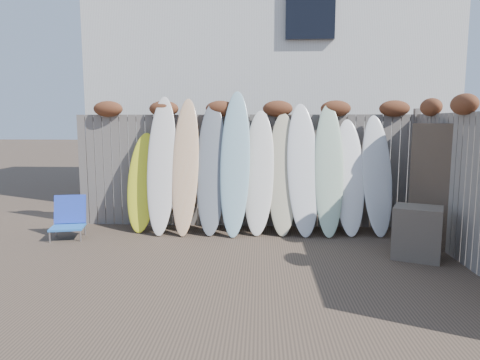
{
  "coord_description": "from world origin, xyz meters",
  "views": [
    {
      "loc": [
        0.31,
        -5.19,
        1.87
      ],
      "look_at": [
        0.0,
        1.2,
        1.0
      ],
      "focal_mm": 32.0,
      "sensor_mm": 36.0,
      "label": 1
    }
  ],
  "objects_px": {
    "wooden_crate": "(417,233)",
    "beach_chair": "(69,218)",
    "lattice_panel": "(441,187)",
    "surfboard_0": "(143,182)"
  },
  "relations": [
    {
      "from": "wooden_crate",
      "to": "beach_chair",
      "type": "bearing_deg",
      "value": 170.94
    },
    {
      "from": "lattice_panel",
      "to": "surfboard_0",
      "type": "height_order",
      "value": "lattice_panel"
    },
    {
      "from": "lattice_panel",
      "to": "surfboard_0",
      "type": "xyz_separation_m",
      "value": [
        -4.66,
        0.92,
        -0.08
      ]
    },
    {
      "from": "wooden_crate",
      "to": "surfboard_0",
      "type": "relative_size",
      "value": 0.41
    },
    {
      "from": "lattice_panel",
      "to": "wooden_crate",
      "type": "bearing_deg",
      "value": -161.14
    },
    {
      "from": "beach_chair",
      "to": "wooden_crate",
      "type": "bearing_deg",
      "value": -9.06
    },
    {
      "from": "beach_chair",
      "to": "lattice_panel",
      "type": "xyz_separation_m",
      "value": [
        5.76,
        -0.41,
        0.61
      ]
    },
    {
      "from": "beach_chair",
      "to": "surfboard_0",
      "type": "height_order",
      "value": "surfboard_0"
    },
    {
      "from": "wooden_crate",
      "to": "surfboard_0",
      "type": "bearing_deg",
      "value": 162.02
    },
    {
      "from": "beach_chair",
      "to": "surfboard_0",
      "type": "xyz_separation_m",
      "value": [
        1.09,
        0.52,
        0.53
      ]
    }
  ]
}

